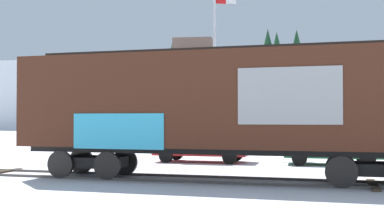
{
  "coord_description": "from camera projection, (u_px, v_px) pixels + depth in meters",
  "views": [
    {
      "loc": [
        4.1,
        -15.62,
        1.97
      ],
      "look_at": [
        -0.21,
        1.41,
        2.36
      ],
      "focal_mm": 46.62,
      "sensor_mm": 36.0,
      "label": 1
    }
  ],
  "objects": [
    {
      "name": "ground_plane",
      "position": [
        188.0,
        180.0,
        16.1
      ],
      "size": [
        260.0,
        260.0,
        0.0
      ],
      "primitive_type": "plane",
      "color": "silver"
    },
    {
      "name": "track",
      "position": [
        252.0,
        181.0,
        15.57
      ],
      "size": [
        60.02,
        3.14,
        0.08
      ],
      "color": "#4C4742",
      "rests_on": "ground_plane"
    },
    {
      "name": "freight_car",
      "position": [
        222.0,
        103.0,
        15.88
      ],
      "size": [
        13.24,
        3.04,
        4.27
      ],
      "color": "#472316",
      "rests_on": "ground_plane"
    },
    {
      "name": "flagpole",
      "position": [
        218.0,
        52.0,
        27.65
      ],
      "size": [
        1.21,
        0.62,
        9.37
      ],
      "color": "silver",
      "rests_on": "ground_plane"
    },
    {
      "name": "hillside",
      "position": [
        294.0,
        96.0,
        90.09
      ],
      "size": [
        117.98,
        29.54,
        17.03
      ],
      "color": "silver",
      "rests_on": "ground_plane"
    },
    {
      "name": "parked_car_red",
      "position": [
        201.0,
        144.0,
        22.85
      ],
      "size": [
        4.28,
        1.92,
        1.68
      ],
      "color": "#B21E1E",
      "rests_on": "ground_plane"
    },
    {
      "name": "parked_car_green",
      "position": [
        332.0,
        144.0,
        21.46
      ],
      "size": [
        4.04,
        1.98,
        1.78
      ],
      "color": "#1E5933",
      "rests_on": "ground_plane"
    }
  ]
}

